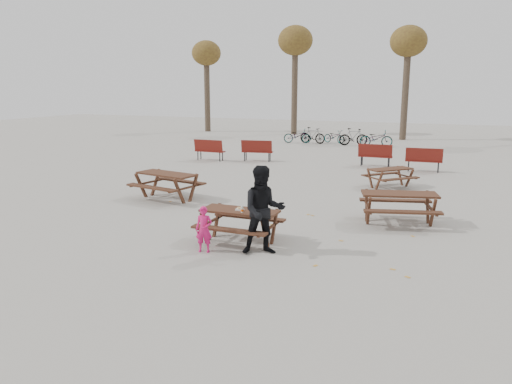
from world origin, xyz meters
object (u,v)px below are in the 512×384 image
at_px(food_tray, 240,210).
at_px(soda_bottle, 242,210).
at_px(picnic_table_east, 399,208).
at_px(picnic_table_far, 390,178).
at_px(adult, 264,210).
at_px(child, 204,229).
at_px(main_picnic_table, 240,218).
at_px(picnic_table_north, 167,186).

distance_m(food_tray, soda_bottle, 0.22).
relative_size(picnic_table_east, picnic_table_far, 1.21).
bearing_deg(adult, child, 169.20).
height_order(soda_bottle, picnic_table_east, soda_bottle).
distance_m(soda_bottle, picnic_table_east, 4.51).
height_order(child, picnic_table_far, child).
bearing_deg(food_tray, picnic_table_far, 73.43).
distance_m(main_picnic_table, soda_bottle, 0.38).
xyz_separation_m(main_picnic_table, soda_bottle, (0.16, -0.22, 0.26)).
bearing_deg(main_picnic_table, food_tray, -65.56).
bearing_deg(adult, main_picnic_table, 117.27).
bearing_deg(child, picnic_table_east, 33.27).
distance_m(food_tray, picnic_table_far, 8.28).
bearing_deg(main_picnic_table, adult, -34.33).
relative_size(child, picnic_table_east, 0.53).
xyz_separation_m(main_picnic_table, food_tray, (0.02, -0.05, 0.21)).
height_order(food_tray, picnic_table_far, food_tray).
bearing_deg(picnic_table_far, picnic_table_north, 170.48).
height_order(soda_bottle, child, child).
height_order(child, picnic_table_north, child).
bearing_deg(soda_bottle, picnic_table_north, 140.74).
relative_size(main_picnic_table, adult, 0.92).
bearing_deg(soda_bottle, main_picnic_table, 126.11).
relative_size(main_picnic_table, food_tray, 10.00).
distance_m(food_tray, adult, 0.96).
xyz_separation_m(adult, picnic_table_east, (2.44, 3.58, -0.56)).
height_order(soda_bottle, adult, adult).
distance_m(main_picnic_table, picnic_table_far, 8.23).
bearing_deg(picnic_table_east, soda_bottle, -149.09).
bearing_deg(soda_bottle, adult, -27.28).
height_order(adult, picnic_table_east, adult).
xyz_separation_m(main_picnic_table, picnic_table_far, (2.38, 7.87, -0.24)).
distance_m(soda_bottle, picnic_table_far, 8.41).
xyz_separation_m(soda_bottle, picnic_table_east, (3.10, 3.25, -0.43)).
height_order(food_tray, picnic_table_north, picnic_table_north).
relative_size(soda_bottle, picnic_table_far, 0.11).
distance_m(soda_bottle, child, 1.00).
bearing_deg(picnic_table_east, main_picnic_table, -152.53).
xyz_separation_m(soda_bottle, adult, (0.66, -0.34, 0.13)).
bearing_deg(picnic_table_north, picnic_table_far, 47.70).
xyz_separation_m(child, picnic_table_far, (2.81, 8.83, -0.17)).
bearing_deg(picnic_table_east, adult, -139.69).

